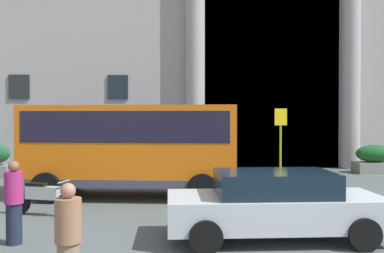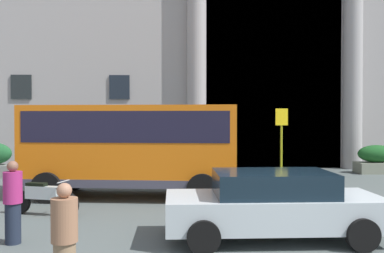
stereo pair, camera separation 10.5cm
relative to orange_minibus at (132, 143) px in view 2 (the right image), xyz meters
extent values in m
cube|color=#999493|center=(3.34, 12.00, 7.40)|extent=(35.58, 9.00, 18.20)
cube|color=black|center=(6.21, 7.56, 3.84)|extent=(6.76, 0.12, 11.08)
cylinder|color=#9B9492|center=(2.36, 7.25, 3.84)|extent=(0.94, 0.94, 11.08)
cylinder|color=#989594|center=(10.06, 7.25, 3.84)|extent=(0.94, 0.94, 11.08)
cube|color=black|center=(-6.15, 7.46, 2.31)|extent=(0.98, 0.08, 1.17)
cube|color=black|center=(-1.41, 7.46, 2.31)|extent=(0.98, 0.08, 1.17)
cube|color=orange|center=(-0.01, 0.00, -0.04)|extent=(6.67, 2.92, 2.41)
cube|color=black|center=(-0.01, 0.00, 0.52)|extent=(6.29, 2.91, 0.91)
cube|color=black|center=(3.14, -0.34, 0.32)|extent=(0.26, 1.88, 1.14)
cube|color=#41404E|center=(-0.01, 0.00, -1.13)|extent=(6.68, 2.96, 0.24)
cylinder|color=black|center=(2.36, 0.87, -1.25)|extent=(0.92, 0.37, 0.90)
cylinder|color=black|center=(2.12, -1.36, -1.25)|extent=(0.92, 0.37, 0.90)
cylinder|color=black|center=(-2.14, 1.36, -1.25)|extent=(0.92, 0.37, 0.90)
cylinder|color=black|center=(-2.38, -0.87, -1.25)|extent=(0.92, 0.37, 0.90)
cylinder|color=#949D18|center=(5.15, 1.71, -0.31)|extent=(0.08, 0.08, 2.77)
cube|color=yellow|center=(5.15, 1.68, 0.82)|extent=(0.44, 0.03, 0.60)
cube|color=slate|center=(10.40, 5.39, -1.45)|extent=(1.79, 0.99, 0.49)
ellipsoid|color=#194C1E|center=(10.40, 5.39, -0.82)|extent=(1.72, 0.89, 0.79)
cube|color=#635F57|center=(-1.05, 4.83, -1.42)|extent=(2.05, 0.84, 0.56)
ellipsoid|color=#2D602E|center=(-1.05, 4.83, -0.77)|extent=(1.96, 0.76, 0.73)
cube|color=#AEB9BE|center=(3.35, -4.75, -1.11)|extent=(4.34, 1.78, 0.63)
cube|color=black|center=(3.35, -4.75, -0.56)|extent=(2.35, 1.55, 0.48)
cylinder|color=black|center=(4.81, -3.87, -1.39)|extent=(0.62, 0.21, 0.62)
cylinder|color=black|center=(4.83, -5.60, -1.39)|extent=(0.62, 0.21, 0.62)
cylinder|color=black|center=(1.87, -3.91, -1.39)|extent=(0.62, 0.21, 0.62)
cylinder|color=black|center=(1.89, -5.64, -1.39)|extent=(0.62, 0.21, 0.62)
cylinder|color=black|center=(-1.33, -2.63, -1.40)|extent=(0.60, 0.26, 0.60)
cylinder|color=black|center=(-2.67, -2.25, -1.40)|extent=(0.61, 0.28, 0.60)
cube|color=#AAB9B9|center=(-2.00, -2.44, -1.12)|extent=(0.92, 0.47, 0.32)
cube|color=black|center=(-2.17, -2.39, -0.94)|extent=(0.55, 0.34, 0.12)
cylinder|color=#A5A5A8|center=(-1.44, -2.60, -0.82)|extent=(0.18, 0.54, 0.03)
cylinder|color=#8F6247|center=(-0.12, -7.45, -0.62)|extent=(0.36, 0.36, 0.60)
sphere|color=#A06E54|center=(-0.12, -7.45, -0.22)|extent=(0.21, 0.21, 0.21)
cylinder|color=#192131|center=(-1.81, -4.87, -1.30)|extent=(0.30, 0.30, 0.80)
cylinder|color=#9D2463|center=(-1.81, -4.87, -0.59)|extent=(0.36, 0.36, 0.62)
sphere|color=brown|center=(-1.81, -4.87, -0.17)|extent=(0.21, 0.21, 0.21)
camera|label=1|loc=(1.31, -13.17, 0.75)|focal=39.26mm
camera|label=2|loc=(1.41, -13.17, 0.75)|focal=39.26mm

